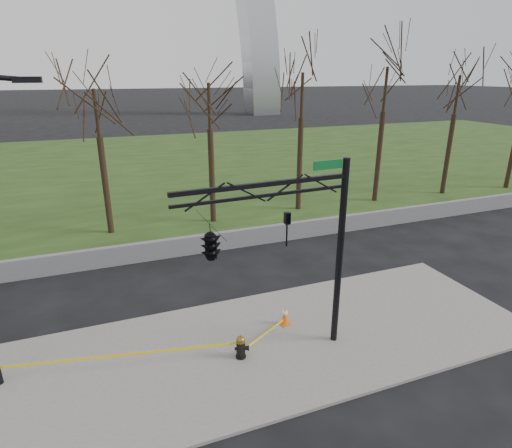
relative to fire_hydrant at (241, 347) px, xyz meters
name	(u,v)px	position (x,y,z in m)	size (l,w,h in m)	color
ground	(264,346)	(0.88, 0.37, -0.46)	(500.00, 500.00, 0.00)	black
sidewalk	(264,345)	(0.88, 0.37, -0.41)	(18.00, 6.00, 0.10)	slate
grass_strip	(145,165)	(0.88, 30.37, -0.43)	(120.00, 40.00, 0.06)	#223613
guardrail	(201,244)	(0.88, 8.37, -0.01)	(60.00, 0.30, 0.90)	#59595B
tree_row	(259,139)	(5.45, 12.37, 4.18)	(55.14, 4.00, 9.28)	black
fire_hydrant	(241,347)	(0.00, 0.00, 0.00)	(0.48, 0.33, 0.78)	black
traffic_cone	(285,316)	(1.98, 1.16, -0.04)	(0.39, 0.39, 0.63)	#E75D0C
traffic_signal_mast	(239,238)	(-0.15, -0.36, 3.69)	(5.10, 2.51, 6.00)	black
caution_tape	(163,349)	(-2.22, 0.65, 0.07)	(8.59, 1.34, 0.40)	yellow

